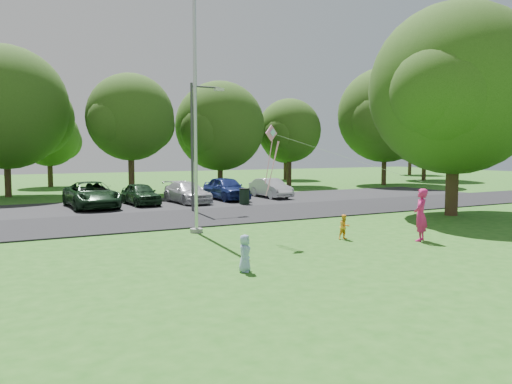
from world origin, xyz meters
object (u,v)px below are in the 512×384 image
child_yellow (344,227)px  kite (275,147)px  flagpole (195,127)px  trash_can (244,197)px  street_lamp (197,135)px  big_tree (455,93)px  child_blue (245,253)px  woman (421,215)px

child_yellow → kite: 3.91m
flagpole → trash_can: size_ratio=10.02×
street_lamp → big_tree: (10.57, -7.44, 1.99)m
big_tree → child_blue: size_ratio=10.32×
trash_can → big_tree: big_tree is taller
woman → child_blue: 7.68m
street_lamp → woman: 12.81m
big_tree → kite: bearing=-170.2°
woman → kite: size_ratio=0.38×
woman → street_lamp: bearing=-104.3°
trash_can → child_blue: size_ratio=0.99×
street_lamp → child_blue: bearing=-107.0°
big_tree → woman: bearing=-146.8°
woman → child_yellow: woman is taller
child_yellow → kite: bearing=164.1°
flagpole → trash_can: flagpole is taller
big_tree → flagpole: bearing=175.0°
woman → kite: bearing=-60.1°
flagpole → child_yellow: bearing=-43.1°
woman → kite: kite is taller
trash_can → kite: size_ratio=0.20×
trash_can → kite: (-4.30, -10.97, 2.88)m
woman → child_blue: bearing=-24.5°
woman → flagpole: bearing=-73.3°
big_tree → child_blue: (-14.25, -5.46, -5.53)m
street_lamp → flagpole: bearing=-112.8°
flagpole → child_blue: flagpole is taller
big_tree → child_blue: bearing=-159.0°
flagpole → kite: 3.66m
woman → kite: (-4.64, 2.41, 2.43)m
flagpole → street_lamp: flagpole is taller
street_lamp → child_yellow: street_lamp is taller
street_lamp → kite: bearing=-95.5°
big_tree → child_blue: 16.23m
woman → child_blue: (-7.59, -1.10, -0.44)m
trash_can → child_yellow: bearing=-98.9°
flagpole → big_tree: 13.26m
flagpole → woman: bearing=-40.6°
big_tree → trash_can: bearing=127.8°
trash_can → woman: bearing=-88.6°
flagpole → child_yellow: 6.88m
street_lamp → woman: bearing=-72.8°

